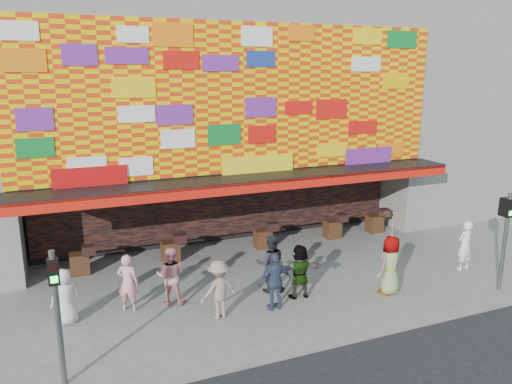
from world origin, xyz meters
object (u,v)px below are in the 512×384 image
at_px(ped_i, 171,276).
at_px(parasol, 393,225).
at_px(ped_b, 128,283).
at_px(ped_f, 300,271).
at_px(ped_d, 219,289).
at_px(ped_a, 65,297).
at_px(ped_c, 271,263).
at_px(ped_h, 465,245).
at_px(signal_right, 506,231).
at_px(signal_left, 57,303).
at_px(ped_g, 390,265).
at_px(ped_e, 275,282).

bearing_deg(ped_i, parasol, -172.48).
bearing_deg(ped_b, ped_f, -163.14).
xyz_separation_m(ped_d, ped_f, (2.56, 0.28, -0.00)).
xyz_separation_m(ped_a, ped_c, (5.75, -0.23, 0.13)).
bearing_deg(ped_a, ped_d, 151.01).
xyz_separation_m(ped_c, parasol, (3.20, -1.49, 1.23)).
distance_m(ped_a, ped_h, 12.43).
height_order(ped_f, ped_h, ped_h).
bearing_deg(ped_h, signal_right, 76.16).
height_order(signal_left, signal_right, same).
bearing_deg(ped_c, ped_g, 172.23).
relative_size(ped_g, ped_h, 1.06).
height_order(ped_d, ped_e, ped_e).
relative_size(signal_left, signal_right, 1.00).
bearing_deg(ped_e, parasol, 173.05).
bearing_deg(ped_a, ped_f, 160.36).
distance_m(ped_f, ped_h, 6.03).
relative_size(ped_e, ped_f, 1.03).
xyz_separation_m(ped_g, ped_h, (3.43, 0.57, -0.05)).
bearing_deg(ped_g, ped_c, -39.94).
bearing_deg(ped_b, ped_g, -164.66).
bearing_deg(ped_g, ped_h, 174.49).
xyz_separation_m(ped_a, parasol, (8.95, -1.72, 1.36)).
bearing_deg(ped_c, ped_a, 14.93).
relative_size(ped_b, ped_i, 0.97).
xyz_separation_m(ped_a, ped_h, (12.38, -1.15, 0.08)).
distance_m(ped_a, ped_i, 2.80).
height_order(ped_d, ped_h, ped_h).
relative_size(ped_g, ped_i, 1.06).
distance_m(ped_a, parasol, 9.22).
bearing_deg(ped_d, ped_h, 168.68).
bearing_deg(ped_f, ped_i, -10.29).
xyz_separation_m(ped_g, ped_i, (-6.15, 1.81, -0.05)).
relative_size(signal_right, ped_e, 1.82).
xyz_separation_m(ped_c, ped_d, (-1.95, -0.98, -0.08)).
height_order(signal_left, ped_d, signal_left).
distance_m(ped_f, ped_i, 3.70).
bearing_deg(ped_f, ped_h, -176.46).
height_order(ped_a, ped_f, ped_f).
height_order(ped_b, ped_f, ped_b).
distance_m(ped_i, parasol, 6.54).
height_order(ped_a, ped_e, ped_e).
height_order(ped_b, ped_g, ped_g).
relative_size(ped_d, ped_i, 0.96).
distance_m(signal_left, ped_g, 9.23).
xyz_separation_m(signal_right, ped_c, (-6.49, 2.54, -0.98)).
bearing_deg(ped_c, ped_f, 148.07).
xyz_separation_m(ped_f, parasol, (2.60, -0.79, 1.31)).
bearing_deg(ped_a, parasol, 157.80).
relative_size(ped_b, ped_h, 0.98).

